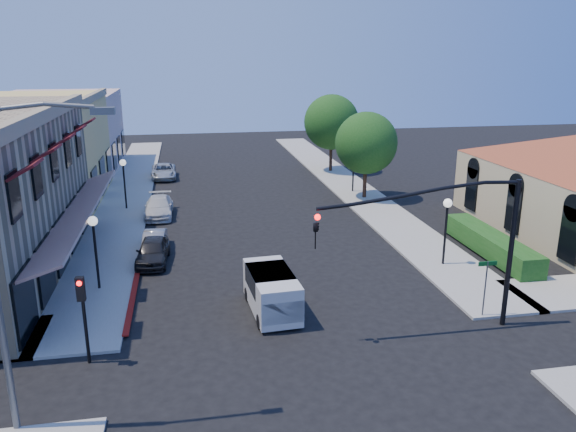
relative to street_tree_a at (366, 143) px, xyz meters
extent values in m
plane|color=black|center=(-8.80, -22.00, -4.19)|extent=(120.00, 120.00, 0.00)
cube|color=#99968B|center=(-17.55, 5.00, -4.13)|extent=(3.50, 50.00, 0.12)
cube|color=#99968B|center=(-0.05, 5.00, -4.13)|extent=(3.50, 50.00, 0.12)
cube|color=maroon|center=(-15.70, -14.00, -4.19)|extent=(0.25, 10.00, 0.06)
cube|color=tan|center=(-19.45, -11.00, 3.61)|extent=(0.50, 18.20, 0.60)
cube|color=#561416|center=(-18.40, -11.00, -1.14)|extent=(1.75, 17.00, 0.67)
cube|color=#541015|center=(-18.75, -18.00, 2.36)|extent=(1.02, 1.50, 0.60)
cube|color=#541015|center=(-18.75, -14.60, 2.36)|extent=(1.02, 1.50, 0.60)
cube|color=#541015|center=(-18.75, -11.20, 2.36)|extent=(1.02, 1.50, 0.60)
cube|color=#541015|center=(-18.75, -7.80, 2.36)|extent=(1.02, 1.50, 0.60)
cube|color=#541015|center=(-18.75, -4.40, 2.36)|extent=(1.02, 1.50, 0.60)
cube|color=black|center=(-19.25, -18.50, -2.59)|extent=(0.12, 2.60, 2.60)
cube|color=black|center=(-19.25, -15.10, -2.59)|extent=(0.12, 2.60, 2.60)
cube|color=black|center=(-19.25, -11.70, -2.59)|extent=(0.12, 2.60, 2.60)
cube|color=black|center=(-19.25, -8.30, -2.59)|extent=(0.12, 2.60, 2.60)
cube|color=black|center=(-19.25, -4.90, -2.59)|extent=(0.12, 2.60, 2.60)
cube|color=#DEC764|center=(-24.30, 4.00, -0.39)|extent=(10.00, 12.00, 7.60)
cube|color=beige|center=(-24.30, 16.00, -0.69)|extent=(10.00, 12.00, 7.00)
cube|color=black|center=(5.65, -15.50, -2.39)|extent=(0.12, 1.40, 2.80)
cube|color=black|center=(5.65, -10.50, -2.39)|extent=(0.12, 1.40, 2.80)
cube|color=black|center=(5.65, -5.50, -2.39)|extent=(0.12, 1.40, 2.80)
cube|color=#194D16|center=(2.90, -13.00, -4.19)|extent=(1.40, 8.00, 1.10)
cylinder|color=black|center=(0.00, 0.00, -3.14)|extent=(0.28, 0.28, 2.10)
sphere|color=#194D16|center=(0.00, 0.00, 0.01)|extent=(4.56, 4.56, 4.56)
cylinder|color=black|center=(0.00, 10.00, -3.06)|extent=(0.28, 0.28, 2.27)
sphere|color=#194D16|center=(0.00, 10.00, 0.36)|extent=(4.94, 4.94, 4.94)
cylinder|color=black|center=(-0.80, -20.50, -1.19)|extent=(0.20, 0.20, 6.00)
cylinder|color=black|center=(-4.70, -20.50, 1.41)|extent=(7.80, 0.14, 0.14)
imported|color=black|center=(-8.60, -20.50, 0.51)|extent=(0.20, 0.16, 1.00)
sphere|color=#FF0C0C|center=(-8.60, -20.68, 0.81)|extent=(0.22, 0.22, 0.22)
cylinder|color=black|center=(-16.80, -20.50, -2.69)|extent=(0.12, 0.12, 3.00)
cube|color=black|center=(-16.80, -20.65, -1.29)|extent=(0.28, 0.22, 0.85)
sphere|color=#FF0C0C|center=(-16.80, -20.77, -1.04)|extent=(0.18, 0.18, 0.18)
cylinder|color=#595B5E|center=(-16.80, -24.00, 5.06)|extent=(3.00, 0.12, 0.12)
cube|color=#595B5E|center=(-15.10, -24.00, 4.96)|extent=(0.60, 0.25, 0.18)
cylinder|color=#595B5E|center=(-1.30, -19.80, -2.94)|extent=(0.06, 0.06, 2.50)
cube|color=#0C591E|center=(-1.30, -19.80, -1.79)|extent=(0.80, 0.04, 0.18)
cylinder|color=black|center=(-17.30, -14.00, -2.59)|extent=(0.12, 0.12, 3.20)
sphere|color=white|center=(-17.30, -14.00, -0.84)|extent=(0.44, 0.44, 0.44)
cylinder|color=black|center=(-17.30, 0.00, -2.59)|extent=(0.12, 0.12, 3.20)
sphere|color=white|center=(-17.30, 0.00, -0.84)|extent=(0.44, 0.44, 0.44)
cylinder|color=black|center=(-0.30, -14.00, -2.59)|extent=(0.12, 0.12, 3.20)
sphere|color=white|center=(-0.30, -14.00, -0.84)|extent=(0.44, 0.44, 0.44)
cylinder|color=black|center=(-0.30, 2.00, -2.59)|extent=(0.12, 0.12, 3.20)
sphere|color=white|center=(-0.30, 2.00, -0.84)|extent=(0.44, 0.44, 0.44)
cube|color=beige|center=(-9.80, -17.66, -3.24)|extent=(1.98, 4.09, 1.63)
cube|color=beige|center=(-9.69, -19.37, -3.33)|extent=(1.71, 0.65, 0.91)
cube|color=black|center=(-9.71, -19.06, -2.88)|extent=(1.54, 0.19, 0.82)
cube|color=black|center=(-9.82, -17.39, -2.84)|extent=(1.89, 2.47, 0.82)
cylinder|color=black|center=(-10.48, -19.06, -3.90)|extent=(0.27, 0.61, 0.60)
cylinder|color=black|center=(-10.66, -16.35, -3.90)|extent=(0.27, 0.61, 0.60)
cylinder|color=black|center=(-8.94, -18.96, -3.90)|extent=(0.27, 0.61, 0.60)
cylinder|color=black|center=(-9.12, -16.25, -3.90)|extent=(0.27, 0.61, 0.60)
imported|color=black|center=(-15.00, -10.83, -3.54)|extent=(1.82, 3.95, 1.31)
imported|color=gray|center=(-15.00, -9.00, -3.65)|extent=(1.36, 3.39, 1.10)
imported|color=silver|center=(-15.00, -2.00, -3.56)|extent=(1.90, 4.44, 1.28)
imported|color=#B7BABC|center=(-15.00, 10.00, -3.58)|extent=(2.13, 4.48, 1.24)
camera|label=1|loc=(-13.08, -39.13, 6.40)|focal=35.00mm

